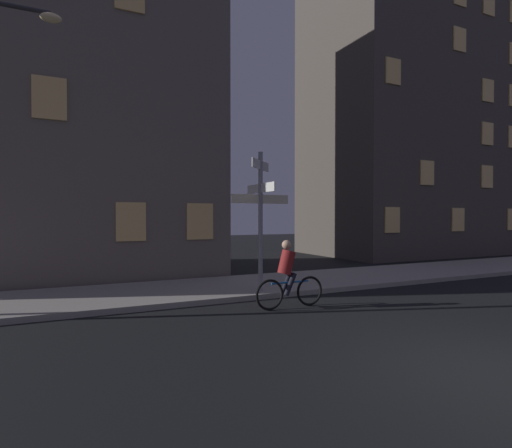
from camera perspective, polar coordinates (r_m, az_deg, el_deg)
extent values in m
plane|color=black|center=(6.75, 32.00, -17.79)|extent=(80.00, 80.00, 0.00)
cube|color=gray|center=(12.54, 0.37, -8.54)|extent=(40.00, 3.44, 0.14)
cylinder|color=gray|center=(10.91, 0.64, 0.30)|extent=(0.12, 0.12, 3.75)
cube|color=white|center=(11.00, 0.64, 8.28)|extent=(0.96, 0.96, 0.24)
cube|color=white|center=(10.94, 0.64, 5.05)|extent=(0.03, 1.62, 0.24)
cube|color=beige|center=(10.92, 0.64, 3.52)|extent=(1.68, 0.03, 0.24)
cylinder|color=#2D2D30|center=(10.88, -30.76, 24.77)|extent=(1.35, 0.10, 0.10)
ellipsoid|color=#F9E099|center=(10.81, -26.83, 24.40)|extent=(0.44, 0.28, 0.20)
torus|color=black|center=(10.05, 7.52, -9.28)|extent=(0.72, 0.07, 0.72)
torus|color=black|center=(9.48, 1.93, -9.90)|extent=(0.72, 0.07, 0.72)
cylinder|color=#1959A5|center=(9.71, 4.81, -8.14)|extent=(1.00, 0.06, 0.04)
cylinder|color=maroon|center=(9.59, 4.30, -5.39)|extent=(0.46, 0.33, 0.61)
sphere|color=tan|center=(9.55, 4.31, -2.92)|extent=(0.22, 0.22, 0.22)
cylinder|color=black|center=(9.76, 4.28, -8.27)|extent=(0.34, 0.13, 0.55)
cylinder|color=black|center=(9.61, 4.84, -8.42)|extent=(0.34, 0.13, 0.55)
cube|color=#6B6056|center=(17.06, -26.73, 16.70)|extent=(11.10, 6.82, 13.59)
cube|color=#F2C672|center=(13.12, -17.13, 0.31)|extent=(0.90, 0.06, 1.20)
cube|color=#F2C672|center=(13.63, -7.86, 0.37)|extent=(0.90, 0.06, 1.20)
cube|color=#F2C672|center=(13.41, -26.99, 15.48)|extent=(0.90, 0.06, 1.20)
cube|color=#4C443D|center=(26.42, 20.41, 14.69)|extent=(11.20, 6.94, 16.83)
cube|color=#F2C672|center=(20.02, 18.58, 0.55)|extent=(0.90, 0.06, 1.20)
cube|color=#F2C672|center=(23.37, 26.49, 0.56)|extent=(0.90, 0.06, 1.20)
cube|color=#F2C672|center=(21.75, 22.88, 6.64)|extent=(0.90, 0.06, 1.20)
cube|color=#F2C672|center=(25.26, 29.67, 5.79)|extent=(0.90, 0.06, 1.20)
cube|color=#F2C672|center=(25.56, 29.72, 10.95)|extent=(0.90, 0.06, 1.20)
cube|color=#F2C672|center=(21.13, 18.70, 19.65)|extent=(0.90, 0.06, 1.20)
cube|color=#F2C672|center=(26.06, 29.77, 15.94)|extent=(0.90, 0.06, 1.20)
cube|color=#F2C672|center=(25.06, 26.68, 22.14)|extent=(0.90, 0.06, 1.20)
cube|color=#F2C672|center=(27.62, 29.87, 25.22)|extent=(0.90, 0.06, 1.20)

